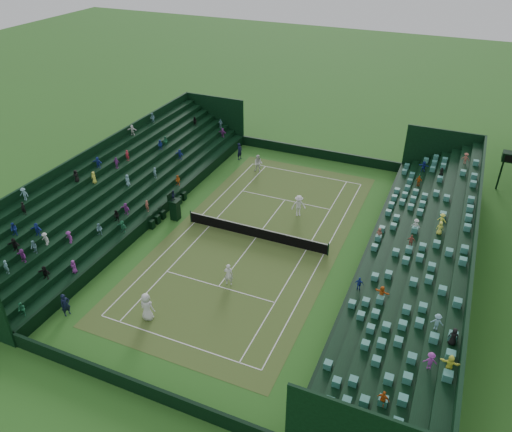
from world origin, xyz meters
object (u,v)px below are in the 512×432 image
object	(u,v)px
player_near_east	(229,274)
player_far_west	(258,163)
tennis_net	(256,232)
umpire_chair	(175,207)
player_near_west	(147,307)
player_far_east	(299,206)

from	to	relation	value
player_near_east	player_far_west	bearing A→B (deg)	-89.36
tennis_net	player_far_west	xyz separation A→B (m)	(-4.35, 10.61, 0.34)
umpire_chair	player_near_east	xyz separation A→B (m)	(7.73, -5.82, -0.29)
umpire_chair	player_far_west	distance (m)	11.06
player_near_west	player_far_west	size ratio (longest dim) A/B	1.15
umpire_chair	player_far_east	size ratio (longest dim) A/B	1.42
tennis_net	player_near_west	bearing A→B (deg)	-103.50
umpire_chair	player_near_east	world-z (taller)	umpire_chair
tennis_net	player_near_west	world-z (taller)	player_near_west
player_near_east	player_far_west	distance (m)	17.21
tennis_net	player_near_east	distance (m)	5.93
player_near_west	player_far_east	distance (m)	16.02
tennis_net	umpire_chair	world-z (taller)	umpire_chair
umpire_chair	player_near_west	distance (m)	11.76
umpire_chair	player_far_east	distance (m)	10.18
player_near_east	player_far_east	size ratio (longest dim) A/B	0.91
player_near_east	player_far_west	world-z (taller)	player_far_west
tennis_net	player_near_west	distance (m)	11.23
player_near_east	player_far_east	world-z (taller)	player_far_east
player_far_east	tennis_net	bearing A→B (deg)	-141.76
player_near_west	umpire_chair	bearing A→B (deg)	-67.29
player_far_west	player_far_east	distance (m)	8.78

